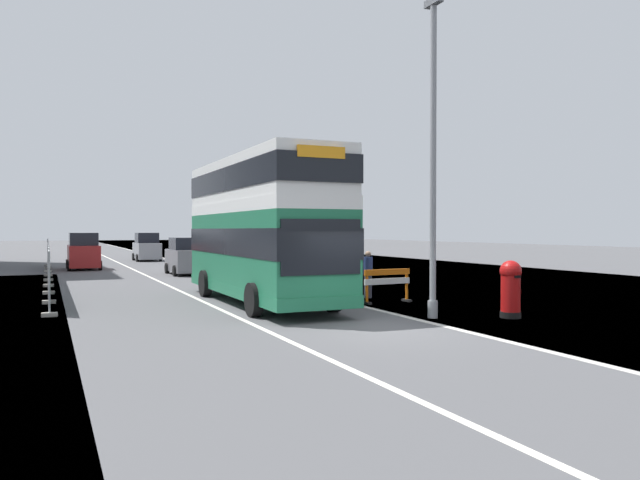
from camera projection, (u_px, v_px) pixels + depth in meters
The scene contains 10 objects.
ground at pixel (389, 329), 15.78m from camera, with size 140.00×280.00×0.10m.
double_decker_bus at pixel (261, 227), 21.05m from camera, with size 2.87×10.20×4.96m.
lamppost_foreground at pixel (433, 167), 17.43m from camera, with size 0.29×0.70×9.13m.
red_pillar_postbox at pixel (511, 286), 17.53m from camera, with size 0.62×0.62×1.65m.
roadworks_barrier at pixel (387, 281), 21.12m from camera, with size 1.86×0.58×1.17m.
construction_site_fence at pixel (48, 262), 30.15m from camera, with size 0.44×27.40×1.91m.
car_oncoming_near at pixel (187, 257), 34.55m from camera, with size 2.00×3.87×2.09m.
car_receding_mid at pixel (84, 252), 38.93m from camera, with size 2.02×3.99×2.33m.
car_receding_far at pixel (147, 248), 49.60m from camera, with size 1.98×3.86×2.28m.
pedestrian_at_kerb at pixel (368, 274), 22.64m from camera, with size 0.34×0.34×1.74m.
Camera 1 is at (-7.53, -13.55, 2.54)m, focal length 34.25 mm.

